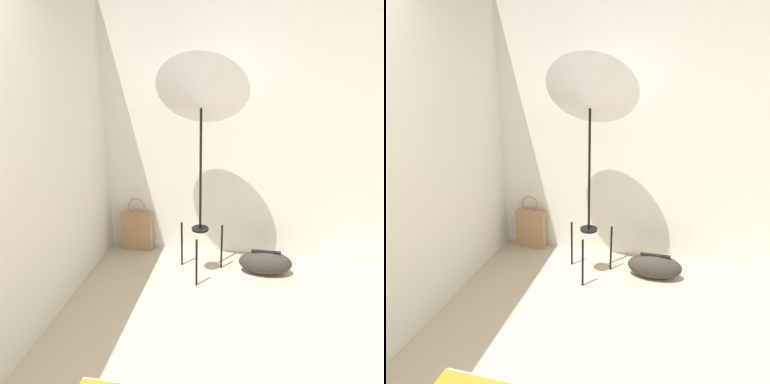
% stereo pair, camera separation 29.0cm
% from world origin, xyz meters
% --- Properties ---
extents(wall_back, '(8.00, 0.05, 2.60)m').
position_xyz_m(wall_back, '(0.00, 2.49, 1.30)').
color(wall_back, silver).
rests_on(wall_back, ground_plane).
extents(wall_side_left, '(0.05, 8.00, 2.60)m').
position_xyz_m(wall_side_left, '(-1.23, 1.00, 1.30)').
color(wall_side_left, silver).
rests_on(wall_side_left, ground_plane).
extents(photo_umbrella, '(0.80, 0.65, 2.01)m').
position_xyz_m(photo_umbrella, '(-0.16, 2.00, 1.63)').
color(photo_umbrella, black).
rests_on(photo_umbrella, ground_plane).
extents(tote_bag, '(0.31, 0.10, 0.59)m').
position_xyz_m(tote_bag, '(-0.89, 2.38, 0.22)').
color(tote_bag, '#9E7A56').
rests_on(tote_bag, ground_plane).
extents(duffel_bag, '(0.50, 0.23, 0.24)m').
position_xyz_m(duffel_bag, '(0.46, 2.08, 0.12)').
color(duffel_bag, '#332D28').
rests_on(duffel_bag, ground_plane).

